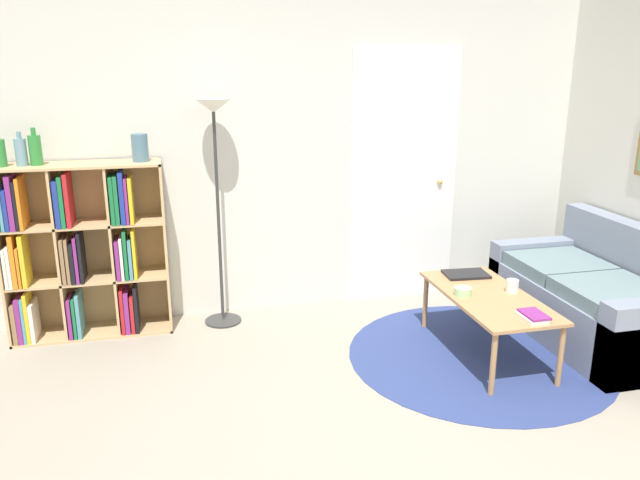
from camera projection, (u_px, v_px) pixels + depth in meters
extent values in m
plane|color=gray|center=(401.00, 470.00, 3.11)|extent=(14.00, 14.00, 0.00)
cube|color=silver|center=(303.00, 148.00, 4.90)|extent=(7.65, 0.05, 2.60)
cube|color=white|center=(403.00, 178.00, 5.13)|extent=(0.91, 0.02, 2.06)
sphere|color=tan|center=(440.00, 182.00, 5.19)|extent=(0.04, 0.04, 0.04)
cylinder|color=navy|center=(479.00, 355.00, 4.31)|extent=(1.80, 1.80, 0.01)
cube|color=tan|center=(4.00, 256.00, 4.39)|extent=(0.02, 0.34, 1.27)
cube|color=tan|center=(166.00, 246.00, 4.64)|extent=(0.02, 0.34, 1.27)
cube|color=tan|center=(78.00, 165.00, 4.34)|extent=(1.13, 0.34, 0.02)
cube|color=tan|center=(96.00, 331.00, 4.69)|extent=(1.13, 0.34, 0.02)
cube|color=tan|center=(90.00, 245.00, 4.66)|extent=(1.13, 0.02, 1.27)
cube|color=tan|center=(60.00, 253.00, 4.47)|extent=(0.02, 0.32, 1.24)
cube|color=tan|center=(113.00, 249.00, 4.55)|extent=(0.02, 0.32, 1.24)
cube|color=tan|center=(90.00, 278.00, 4.57)|extent=(1.09, 0.32, 0.02)
cube|color=tan|center=(84.00, 223.00, 4.46)|extent=(1.09, 0.32, 0.02)
cube|color=olive|center=(17.00, 321.00, 4.47)|extent=(0.03, 0.21, 0.29)
cube|color=#7F287A|center=(22.00, 317.00, 4.50)|extent=(0.03, 0.26, 0.33)
cube|color=teal|center=(25.00, 318.00, 4.47)|extent=(0.02, 0.19, 0.33)
cube|color=gold|center=(29.00, 316.00, 4.48)|extent=(0.03, 0.21, 0.36)
cube|color=silver|center=(35.00, 320.00, 4.51)|extent=(0.03, 0.23, 0.28)
cube|color=#7F287A|center=(72.00, 315.00, 4.57)|extent=(0.02, 0.25, 0.29)
cube|color=#196B38|center=(76.00, 316.00, 4.56)|extent=(0.02, 0.21, 0.30)
cube|color=teal|center=(80.00, 312.00, 4.59)|extent=(0.03, 0.27, 0.33)
cube|color=#B21E23|center=(123.00, 309.00, 4.64)|extent=(0.02, 0.22, 0.33)
cube|color=#7F287A|center=(128.00, 310.00, 4.65)|extent=(0.03, 0.23, 0.31)
cube|color=#B21E23|center=(133.00, 311.00, 4.67)|extent=(0.03, 0.25, 0.28)
cube|color=black|center=(137.00, 306.00, 4.67)|extent=(0.02, 0.24, 0.35)
cube|color=silver|center=(9.00, 265.00, 4.38)|extent=(0.02, 0.27, 0.28)
cube|color=silver|center=(12.00, 264.00, 4.38)|extent=(0.02, 0.25, 0.30)
cube|color=orange|center=(16.00, 258.00, 4.38)|extent=(0.03, 0.26, 0.37)
cube|color=orange|center=(22.00, 264.00, 4.39)|extent=(0.02, 0.25, 0.28)
cube|color=gold|center=(25.00, 259.00, 4.37)|extent=(0.03, 0.21, 0.37)
cube|color=olive|center=(65.00, 259.00, 4.44)|extent=(0.02, 0.23, 0.32)
cube|color=olive|center=(69.00, 259.00, 4.44)|extent=(0.02, 0.20, 0.33)
cube|color=black|center=(74.00, 260.00, 4.48)|extent=(0.03, 0.26, 0.29)
cube|color=#7F287A|center=(77.00, 258.00, 4.44)|extent=(0.02, 0.19, 0.33)
cube|color=black|center=(82.00, 255.00, 4.47)|extent=(0.02, 0.24, 0.37)
cube|color=#7F287A|center=(118.00, 258.00, 4.54)|extent=(0.03, 0.24, 0.28)
cube|color=silver|center=(122.00, 257.00, 4.52)|extent=(0.02, 0.20, 0.31)
cube|color=#196B38|center=(126.00, 253.00, 4.52)|extent=(0.02, 0.19, 0.36)
cube|color=teal|center=(131.00, 257.00, 4.54)|extent=(0.02, 0.22, 0.29)
cube|color=gold|center=(135.00, 252.00, 4.54)|extent=(0.02, 0.21, 0.36)
cube|color=#196B38|center=(0.00, 209.00, 4.25)|extent=(0.02, 0.22, 0.28)
cube|color=teal|center=(4.00, 207.00, 4.25)|extent=(0.02, 0.22, 0.31)
cube|color=navy|center=(8.00, 209.00, 4.25)|extent=(0.03, 0.21, 0.28)
cube|color=#7F287A|center=(14.00, 201.00, 4.27)|extent=(0.03, 0.27, 0.37)
cube|color=black|center=(18.00, 204.00, 4.26)|extent=(0.02, 0.22, 0.33)
cube|color=orange|center=(22.00, 202.00, 4.28)|extent=(0.02, 0.25, 0.35)
cube|color=navy|center=(58.00, 203.00, 4.32)|extent=(0.03, 0.21, 0.33)
cube|color=#196B38|center=(64.00, 200.00, 4.34)|extent=(0.03, 0.25, 0.36)
cube|color=#B21E23|center=(69.00, 198.00, 4.35)|extent=(0.03, 0.25, 0.37)
cube|color=#196B38|center=(113.00, 199.00, 4.40)|extent=(0.03, 0.21, 0.34)
cube|color=#196B38|center=(117.00, 198.00, 4.42)|extent=(0.03, 0.25, 0.34)
cube|color=navy|center=(122.00, 197.00, 4.41)|extent=(0.03, 0.21, 0.37)
cube|color=#7F287A|center=(127.00, 199.00, 4.43)|extent=(0.02, 0.23, 0.32)
cube|color=gold|center=(131.00, 199.00, 4.42)|extent=(0.02, 0.20, 0.33)
cylinder|color=#333333|center=(223.00, 321.00, 4.87)|extent=(0.28, 0.28, 0.01)
cylinder|color=#333333|center=(218.00, 216.00, 4.64)|extent=(0.02, 0.02, 1.61)
cone|color=white|center=(213.00, 106.00, 4.41)|extent=(0.26, 0.26, 0.10)
cube|color=gray|center=(589.00, 310.00, 4.55)|extent=(0.83, 1.52, 0.41)
cube|color=gray|center=(632.00, 280.00, 4.57)|extent=(0.16, 1.52, 0.82)
cube|color=gray|center=(538.00, 272.00, 5.17)|extent=(0.83, 0.16, 0.55)
cube|color=slate|center=(612.00, 293.00, 4.19)|extent=(0.63, 0.58, 0.10)
cube|color=slate|center=(559.00, 265.00, 4.75)|extent=(0.63, 0.58, 0.10)
cube|color=#AD7F51|center=(489.00, 296.00, 4.23)|extent=(0.54, 1.12, 0.02)
cylinder|color=#AD7F51|center=(493.00, 364.00, 3.75)|extent=(0.04, 0.04, 0.41)
cylinder|color=#AD7F51|center=(425.00, 302.00, 4.72)|extent=(0.04, 0.04, 0.41)
cylinder|color=#AD7F51|center=(561.00, 356.00, 3.85)|extent=(0.04, 0.04, 0.41)
cylinder|color=#AD7F51|center=(481.00, 296.00, 4.82)|extent=(0.04, 0.04, 0.41)
cube|color=black|center=(466.00, 274.00, 4.60)|extent=(0.33, 0.24, 0.02)
cylinder|color=#9ED193|center=(463.00, 291.00, 4.21)|extent=(0.12, 0.12, 0.05)
cube|color=silver|center=(532.00, 317.00, 3.82)|extent=(0.13, 0.19, 0.02)
cube|color=#7F287A|center=(534.00, 314.00, 3.82)|extent=(0.13, 0.19, 0.02)
cylinder|color=white|center=(512.00, 286.00, 4.26)|extent=(0.08, 0.08, 0.09)
cylinder|color=#2D8438|center=(0.00, 153.00, 4.19)|extent=(0.08, 0.08, 0.18)
cylinder|color=#6B93A3|center=(21.00, 152.00, 4.22)|extent=(0.08, 0.08, 0.19)
cylinder|color=#6B93A3|center=(19.00, 135.00, 4.19)|extent=(0.03, 0.03, 0.05)
cylinder|color=#2D8438|center=(35.00, 150.00, 4.25)|extent=(0.08, 0.08, 0.20)
cylinder|color=#2D8438|center=(33.00, 131.00, 4.21)|extent=(0.03, 0.03, 0.05)
cylinder|color=slate|center=(140.00, 148.00, 4.40)|extent=(0.11, 0.11, 0.20)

